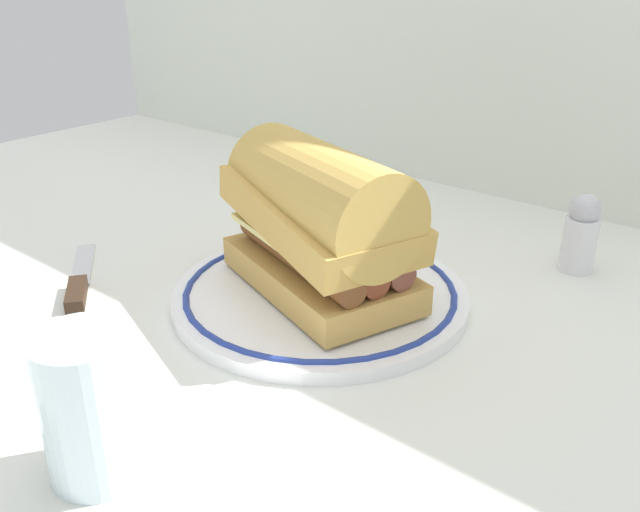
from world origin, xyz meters
The scene contains 6 objects.
ground_plane centered at (0.00, 0.00, 0.00)m, with size 1.50×1.50×0.00m, color silver.
plate centered at (0.01, 0.04, 0.01)m, with size 0.26×0.26×0.01m.
sausage_sandwich centered at (0.01, 0.04, 0.08)m, with size 0.21×0.16×0.13m.
drinking_glass centered at (0.04, -0.21, 0.04)m, with size 0.06×0.06×0.09m.
salt_shaker centered at (0.16, 0.25, 0.04)m, with size 0.03×0.03×0.08m.
butter_knife centered at (-0.19, -0.08, 0.00)m, with size 0.13×0.10×0.01m.
Camera 1 is at (0.35, -0.38, 0.29)m, focal length 38.02 mm.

